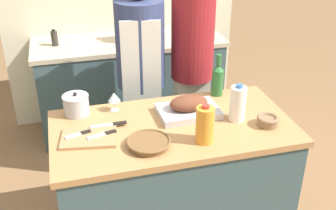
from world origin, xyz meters
TOP-DOWN VIEW (x-y plane):
  - kitchen_island at (0.00, 0.00)m, footprint 1.46×0.76m
  - back_counter at (0.00, 1.50)m, footprint 1.73×0.60m
  - roasting_pan at (0.13, 0.10)m, footprint 0.38×0.27m
  - wicker_basket at (-0.19, -0.18)m, footprint 0.25×0.25m
  - cutting_board at (-0.50, -0.02)m, footprint 0.34×0.27m
  - stock_pot at (-0.55, 0.29)m, footprint 0.16×0.16m
  - mixing_bowl at (0.55, -0.15)m, footprint 0.13×0.13m
  - juice_jug at (0.12, -0.21)m, footprint 0.10×0.10m
  - milk_jug at (0.40, -0.03)m, footprint 0.10×0.10m
  - wine_bottle_green at (0.40, 0.32)m, footprint 0.08×0.08m
  - wine_glass_left at (-0.31, 0.28)m, footprint 0.08×0.08m
  - knife_chef at (-0.37, 0.07)m, footprint 0.22×0.03m
  - knife_paring at (-0.56, 0.01)m, footprint 0.16×0.07m
  - knife_bread at (-0.42, -0.03)m, footprint 0.18×0.07m
  - stand_mixer at (0.12, 1.46)m, footprint 0.18×0.14m
  - condiment_bottle_tall at (-0.64, 1.53)m, footprint 0.06×0.06m
  - condiment_bottle_short at (-0.09, 1.46)m, footprint 0.06×0.06m
  - person_cook_aproned at (-0.04, 0.78)m, footprint 0.36×0.38m
  - person_cook_guest at (0.37, 0.77)m, footprint 0.32×0.32m

SIDE VIEW (x-z plane):
  - kitchen_island at x=0.00m, z-range 0.00..0.86m
  - back_counter at x=0.00m, z-range 0.00..0.90m
  - cutting_board at x=-0.50m, z-range 0.86..0.88m
  - knife_paring at x=-0.56m, z-range 0.88..0.89m
  - knife_chef at x=-0.37m, z-range 0.88..0.89m
  - knife_bread at x=-0.42m, z-range 0.88..0.89m
  - wicker_basket at x=-0.19m, z-range 0.87..0.90m
  - person_cook_aproned at x=-0.04m, z-range 0.08..1.71m
  - mixing_bowl at x=0.55m, z-range 0.87..0.93m
  - roasting_pan at x=0.13m, z-range 0.85..0.98m
  - stock_pot at x=-0.55m, z-range 0.85..1.00m
  - person_cook_guest at x=0.37m, z-range 0.10..1.77m
  - wine_glass_left at x=-0.31m, z-range 0.89..1.02m
  - condiment_bottle_tall at x=-0.64m, z-range 0.89..1.03m
  - condiment_bottle_short at x=-0.09m, z-range 0.89..1.04m
  - juice_jug at x=0.12m, z-range 0.86..1.09m
  - milk_jug at x=0.40m, z-range 0.86..1.09m
  - wine_bottle_green at x=0.40m, z-range 0.83..1.13m
  - stand_mixer at x=0.12m, z-range 0.87..1.21m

